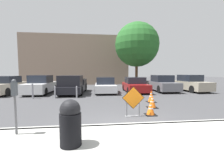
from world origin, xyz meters
TOP-DOWN VIEW (x-y plane):
  - ground_plane at (0.00, 10.00)m, footprint 96.00×96.00m
  - sidewalk_strip at (0.00, -1.34)m, footprint 23.55×2.69m
  - curb_lip at (0.00, 0.00)m, footprint 23.55×0.20m
  - road_closed_sign at (0.51, 1.23)m, footprint 0.94×0.20m
  - traffic_cone_nearest at (1.32, 1.36)m, footprint 0.47×0.47m
  - traffic_cone_second at (1.90, 2.65)m, footprint 0.51×0.51m
  - traffic_cone_third at (2.42, 4.10)m, footprint 0.53×0.53m
  - parked_car_nearest at (-8.62, 8.90)m, footprint 2.04×4.24m
  - parked_car_second at (-5.79, 8.94)m, footprint 1.87×4.28m
  - pickup_truck at (-2.97, 8.49)m, footprint 2.15×5.12m
  - parked_car_third at (-0.12, 8.95)m, footprint 1.92×4.17m
  - parked_car_fourth at (2.71, 8.96)m, footprint 2.04×4.29m
  - parked_car_fifth at (5.54, 9.26)m, footprint 1.98×4.32m
  - parked_car_sixth at (8.37, 9.08)m, footprint 1.95×4.46m
  - trash_bin at (-1.65, -1.29)m, footprint 0.50×0.50m
  - bollard_nearest at (-2.38, 6.20)m, footprint 0.12×0.12m
  - bollard_second at (-3.89, 6.20)m, footprint 0.12×0.12m
  - bollard_third at (-5.41, 6.20)m, footprint 0.12×0.12m
  - parking_meter at (-3.25, -0.47)m, footprint 0.11×0.15m
  - building_facade_backdrop at (-3.84, 20.49)m, footprint 15.97×5.00m
  - street_tree_behind_lot at (3.94, 12.81)m, footprint 5.20×5.20m

SIDE VIEW (x-z plane):
  - ground_plane at x=0.00m, z-range 0.00..0.00m
  - sidewalk_strip at x=0.00m, z-range 0.00..0.14m
  - curb_lip at x=0.00m, z-range 0.00..0.14m
  - traffic_cone_nearest at x=1.32m, z-range -0.01..0.57m
  - traffic_cone_second at x=1.90m, z-range -0.01..0.63m
  - traffic_cone_third at x=2.42m, z-range -0.01..0.72m
  - bollard_nearest at x=-2.38m, z-range 0.03..0.89m
  - bollard_second at x=-3.89m, z-range 0.03..0.91m
  - bollard_third at x=-5.41m, z-range 0.03..1.12m
  - parked_car_third at x=-0.12m, z-range -0.06..1.35m
  - parked_car_fourth at x=2.71m, z-range -0.06..1.35m
  - road_closed_sign at x=0.51m, z-range 0.04..1.31m
  - trash_bin at x=-1.65m, z-range 0.15..1.24m
  - parked_car_nearest at x=-8.62m, z-range -0.06..1.49m
  - pickup_truck at x=-2.97m, z-range -0.08..1.52m
  - parked_car_fifth at x=5.54m, z-range -0.07..1.52m
  - parked_car_second at x=-5.79m, z-range -0.08..1.54m
  - parked_car_sixth at x=8.37m, z-range -0.07..1.55m
  - parking_meter at x=-3.25m, z-range 0.41..1.94m
  - building_facade_backdrop at x=-3.84m, z-range 0.00..7.49m
  - street_tree_behind_lot at x=3.94m, z-range 1.25..8.98m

